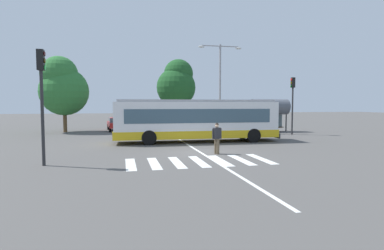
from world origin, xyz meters
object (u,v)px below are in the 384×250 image
(parked_car_white, at_px, (169,123))
(twin_arm_street_lamp, at_px, (220,79))
(pedestrian_crossing_street, at_px, (217,137))
(traffic_light_near_corner, at_px, (42,89))
(bus_stop_shelter, at_px, (269,107))
(background_tree_right, at_px, (177,84))
(background_tree_left, at_px, (63,87))
(parked_car_red, at_px, (117,123))
(traffic_light_far_corner, at_px, (293,97))
(parked_car_champagne, at_px, (194,122))
(city_transit_bus, at_px, (196,120))
(parked_car_black, at_px, (145,123))

(parked_car_white, relative_size, twin_arm_street_lamp, 0.55)
(pedestrian_crossing_street, height_order, traffic_light_near_corner, traffic_light_near_corner)
(parked_car_white, distance_m, bus_stop_shelter, 10.43)
(traffic_light_near_corner, height_order, background_tree_right, background_tree_right)
(traffic_light_near_corner, height_order, twin_arm_street_lamp, twin_arm_street_lamp)
(bus_stop_shelter, relative_size, background_tree_left, 0.52)
(parked_car_red, distance_m, twin_arm_street_lamp, 11.65)
(parked_car_white, height_order, traffic_light_far_corner, traffic_light_far_corner)
(parked_car_champagne, relative_size, background_tree_right, 0.55)
(pedestrian_crossing_street, relative_size, background_tree_right, 0.20)
(traffic_light_near_corner, height_order, background_tree_left, background_tree_left)
(traffic_light_far_corner, bearing_deg, twin_arm_street_lamp, 153.55)
(city_transit_bus, bearing_deg, parked_car_red, 117.18)
(parked_car_black, xyz_separation_m, parked_car_champagne, (5.39, 0.69, 0.00))
(parked_car_champagne, xyz_separation_m, bus_stop_shelter, (6.57, -4.87, 1.65))
(parked_car_white, xyz_separation_m, background_tree_right, (1.89, 6.11, 4.58))
(city_transit_bus, distance_m, bus_stop_shelter, 11.06)
(traffic_light_near_corner, xyz_separation_m, bus_stop_shelter, (17.69, 13.39, -0.99))
(parked_car_black, height_order, background_tree_right, background_tree_right)
(parked_car_black, bearing_deg, city_transit_bus, -74.28)
(traffic_light_far_corner, xyz_separation_m, bus_stop_shelter, (-0.67, 3.10, -1.00))
(city_transit_bus, relative_size, twin_arm_street_lamp, 1.43)
(twin_arm_street_lamp, bearing_deg, parked_car_black, 147.22)
(parked_car_champagne, bearing_deg, city_transit_bus, -102.11)
(parked_car_red, height_order, background_tree_right, background_tree_right)
(parked_car_champagne, height_order, background_tree_left, background_tree_left)
(parked_car_red, relative_size, parked_car_black, 1.01)
(parked_car_champagne, distance_m, bus_stop_shelter, 8.34)
(parked_car_white, bearing_deg, bus_stop_shelter, -24.24)
(bus_stop_shelter, bearing_deg, city_transit_bus, -144.58)
(parked_car_white, distance_m, traffic_light_near_corner, 19.65)
(parked_car_black, relative_size, background_tree_right, 0.55)
(pedestrian_crossing_street, distance_m, traffic_light_near_corner, 8.94)
(background_tree_left, bearing_deg, parked_car_black, 1.29)
(traffic_light_near_corner, distance_m, traffic_light_far_corner, 21.05)
(city_transit_bus, bearing_deg, background_tree_left, 136.24)
(twin_arm_street_lamp, bearing_deg, city_transit_bus, -121.29)
(city_transit_bus, relative_size, traffic_light_near_corner, 2.33)
(parked_car_red, relative_size, bus_stop_shelter, 1.22)
(city_transit_bus, distance_m, parked_car_champagne, 11.55)
(pedestrian_crossing_street, relative_size, parked_car_red, 0.37)
(parked_car_red, relative_size, traffic_light_far_corner, 0.91)
(pedestrian_crossing_street, relative_size, twin_arm_street_lamp, 0.21)
(city_transit_bus, xyz_separation_m, twin_arm_street_lamp, (3.78, 6.22, 3.57))
(city_transit_bus, height_order, pedestrian_crossing_street, city_transit_bus)
(parked_car_champagne, bearing_deg, traffic_light_near_corner, -121.34)
(parked_car_black, xyz_separation_m, parked_car_white, (2.58, 0.05, 0.00))
(parked_car_white, distance_m, background_tree_right, 7.86)
(parked_car_champagne, xyz_separation_m, twin_arm_street_lamp, (1.36, -5.04, 4.39))
(traffic_light_far_corner, height_order, background_tree_right, background_tree_right)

